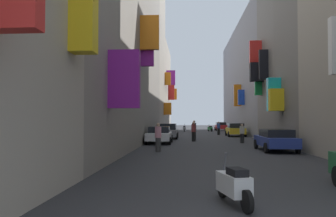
% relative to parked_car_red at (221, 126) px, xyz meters
% --- Properties ---
extents(ground_plane, '(140.00, 140.00, 0.00)m').
position_rel_parked_car_red_xyz_m(ground_plane, '(-3.77, -22.89, -0.74)').
color(ground_plane, '#2D2D30').
extents(building_left_mid_a, '(7.32, 28.27, 18.88)m').
position_rel_parked_car_red_xyz_m(building_left_mid_a, '(-11.76, -31.29, 8.70)').
color(building_left_mid_a, gray).
rests_on(building_left_mid_a, ground).
extents(building_left_mid_b, '(7.06, 9.72, 20.53)m').
position_rel_parked_car_red_xyz_m(building_left_mid_b, '(-11.76, -12.28, 9.52)').
color(building_left_mid_b, '#9E9384').
rests_on(building_left_mid_b, ground).
extents(building_left_mid_c, '(7.35, 14.54, 13.99)m').
position_rel_parked_car_red_xyz_m(building_left_mid_c, '(-11.75, -0.16, 6.25)').
color(building_left_mid_c, '#9E9384').
rests_on(building_left_mid_c, ground).
extents(building_right_mid_a, '(6.95, 5.70, 16.43)m').
position_rel_parked_car_red_xyz_m(building_right_mid_a, '(4.22, -32.57, 7.45)').
color(building_right_mid_a, slate).
rests_on(building_right_mid_a, ground).
extents(building_right_mid_b, '(7.15, 6.20, 20.24)m').
position_rel_parked_car_red_xyz_m(building_right_mid_b, '(4.22, -26.62, 9.36)').
color(building_right_mid_b, slate).
rests_on(building_right_mid_b, ground).
extents(building_right_mid_c, '(6.90, 30.63, 14.72)m').
position_rel_parked_car_red_xyz_m(building_right_mid_c, '(4.23, -8.20, 6.62)').
color(building_right_mid_c, gray).
rests_on(building_right_mid_c, ground).
extents(parked_car_red, '(1.91, 4.00, 1.39)m').
position_rel_parked_car_red_xyz_m(parked_car_red, '(0.00, 0.00, 0.00)').
color(parked_car_red, '#B21E1E').
rests_on(parked_car_red, ground).
extents(parked_car_yellow, '(1.94, 4.06, 1.45)m').
position_rel_parked_car_red_xyz_m(parked_car_yellow, '(-0.17, -18.39, 0.02)').
color(parked_car_yellow, gold).
rests_on(parked_car_yellow, ground).
extents(parked_car_grey, '(1.90, 4.11, 1.47)m').
position_rel_parked_car_red_xyz_m(parked_car_grey, '(-7.38, -23.02, 0.03)').
color(parked_car_grey, slate).
rests_on(parked_car_grey, ground).
extents(parked_car_white, '(1.99, 4.02, 1.33)m').
position_rel_parked_car_red_xyz_m(parked_car_white, '(-7.70, -29.65, -0.03)').
color(parked_car_white, white).
rests_on(parked_car_white, ground).
extents(parked_car_blue, '(1.94, 4.30, 1.32)m').
position_rel_parked_car_red_xyz_m(parked_car_blue, '(-0.15, -35.41, -0.03)').
color(parked_car_blue, navy).
rests_on(parked_car_blue, ground).
extents(scooter_green, '(0.74, 1.77, 1.13)m').
position_rel_parked_car_red_xyz_m(scooter_green, '(-2.04, -4.04, -0.28)').
color(scooter_green, '#287F3D').
rests_on(scooter_green, ground).
extents(scooter_silver, '(0.45, 1.96, 1.13)m').
position_rel_parked_car_red_xyz_m(scooter_silver, '(-6.01, -4.18, -0.28)').
color(scooter_silver, '#ADADB2').
rests_on(scooter_silver, ground).
extents(scooter_white, '(0.72, 1.88, 1.13)m').
position_rel_parked_car_red_xyz_m(scooter_white, '(-4.39, -48.28, -0.28)').
color(scooter_white, silver).
rests_on(scooter_white, ground).
extents(pedestrian_crossing, '(0.49, 0.49, 1.79)m').
position_rel_parked_car_red_xyz_m(pedestrian_crossing, '(-4.87, -24.70, 0.16)').
color(pedestrian_crossing, black).
rests_on(pedestrian_crossing, ground).
extents(pedestrian_near_left, '(0.51, 0.51, 1.61)m').
position_rel_parked_car_red_xyz_m(pedestrian_near_left, '(-1.72, -15.01, 0.06)').
color(pedestrian_near_left, black).
rests_on(pedestrian_near_left, ground).
extents(pedestrian_near_right, '(0.52, 0.52, 1.55)m').
position_rel_parked_car_red_xyz_m(pedestrian_near_right, '(-1.10, -28.85, 0.03)').
color(pedestrian_near_right, black).
rests_on(pedestrian_near_right, ground).
extents(pedestrian_mid_street, '(0.49, 0.49, 1.70)m').
position_rel_parked_car_red_xyz_m(pedestrian_mid_street, '(-7.20, -36.22, 0.11)').
color(pedestrian_mid_street, '#373737').
rests_on(pedestrian_mid_street, ground).
extents(pedestrian_far_away, '(0.40, 0.40, 1.70)m').
position_rel_parked_car_red_xyz_m(pedestrian_far_away, '(-4.96, -27.09, 0.11)').
color(pedestrian_far_away, black).
rests_on(pedestrian_far_away, ground).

